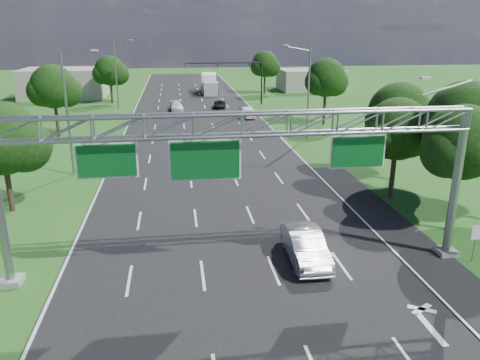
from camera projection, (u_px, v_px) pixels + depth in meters
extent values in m
plane|color=#225319|center=(210.00, 169.00, 40.99)|extent=(220.00, 220.00, 0.00)
cube|color=black|center=(210.00, 169.00, 40.99)|extent=(18.00, 180.00, 0.02)
cube|color=black|center=(406.00, 240.00, 27.26)|extent=(3.00, 30.00, 0.02)
cube|color=gray|center=(446.00, 252.00, 25.50)|extent=(1.00, 1.00, 0.30)
cylinder|color=gray|center=(456.00, 185.00, 24.31)|extent=(0.44, 0.44, 8.00)
cube|color=gray|center=(11.00, 281.00, 22.56)|extent=(1.00, 1.00, 0.30)
cylinder|color=gray|center=(448.00, 88.00, 22.60)|extent=(2.54, 0.12, 0.79)
cube|color=beige|center=(426.00, 78.00, 22.29)|extent=(0.50, 0.22, 0.12)
cube|color=white|center=(107.00, 160.00, 21.38)|extent=(2.80, 0.05, 1.70)
cube|color=#0A551E|center=(107.00, 161.00, 21.32)|extent=(2.62, 0.05, 1.52)
cube|color=white|center=(205.00, 160.00, 22.02)|extent=(3.40, 0.05, 2.00)
cube|color=#0A551E|center=(205.00, 160.00, 21.96)|extent=(3.22, 0.05, 1.82)
cube|color=white|center=(358.00, 151.00, 22.95)|extent=(2.80, 0.05, 1.70)
cube|color=#0A551E|center=(358.00, 152.00, 22.90)|extent=(2.62, 0.05, 1.52)
cylinder|color=gray|center=(475.00, 244.00, 24.42)|extent=(0.06, 0.06, 2.00)
cube|color=white|center=(477.00, 232.00, 24.17)|extent=(0.60, 0.04, 0.80)
cylinder|color=black|center=(262.00, 83.00, 74.31)|extent=(0.24, 0.24, 7.00)
cylinder|color=black|center=(224.00, 63.00, 72.56)|extent=(12.00, 0.18, 0.18)
imported|color=black|center=(185.00, 67.00, 71.95)|extent=(0.18, 0.22, 1.10)
imported|color=black|center=(218.00, 67.00, 72.60)|extent=(0.18, 0.22, 1.10)
imported|color=black|center=(249.00, 66.00, 73.26)|extent=(0.18, 0.22, 1.10)
cylinder|color=gray|center=(68.00, 116.00, 37.94)|extent=(0.20, 0.20, 10.00)
cylinder|color=gray|center=(78.00, 56.00, 36.65)|extent=(2.78, 0.12, 0.60)
cube|color=beige|center=(94.00, 50.00, 36.70)|extent=(0.55, 0.22, 0.12)
cylinder|color=gray|center=(116.00, 75.00, 70.90)|extent=(0.20, 0.20, 10.00)
cylinder|color=gray|center=(122.00, 43.00, 69.61)|extent=(2.78, 0.12, 0.60)
cube|color=beige|center=(131.00, 40.00, 69.66)|extent=(0.55, 0.22, 0.12)
cylinder|color=gray|center=(308.00, 94.00, 50.37)|extent=(0.20, 0.20, 10.00)
cylinder|color=gray|center=(298.00, 49.00, 48.74)|extent=(2.78, 0.12, 0.60)
cube|color=beige|center=(286.00, 45.00, 48.45)|extent=(0.55, 0.22, 0.12)
cylinder|color=#2D2116|center=(453.00, 201.00, 28.06)|extent=(0.36, 0.36, 3.74)
sphere|color=black|center=(462.00, 142.00, 26.93)|extent=(4.40, 4.40, 4.40)
sphere|color=black|center=(474.00, 149.00, 27.63)|extent=(3.30, 3.30, 3.30)
sphere|color=black|center=(448.00, 151.00, 26.66)|extent=(3.08, 3.08, 3.08)
cylinder|color=#2D2116|center=(456.00, 181.00, 31.08)|extent=(0.36, 0.36, 4.18)
sphere|color=black|center=(465.00, 120.00, 29.81)|extent=(5.00, 5.00, 5.00)
sphere|color=black|center=(478.00, 128.00, 30.54)|extent=(3.75, 3.75, 3.75)
sphere|color=black|center=(450.00, 129.00, 29.54)|extent=(3.50, 3.50, 3.50)
cylinder|color=#2D2116|center=(392.00, 176.00, 33.65)|extent=(0.36, 0.36, 3.30)
sphere|color=black|center=(397.00, 129.00, 32.59)|extent=(4.40, 4.40, 4.40)
sphere|color=black|center=(409.00, 135.00, 33.28)|extent=(3.30, 3.30, 3.30)
sphere|color=black|center=(385.00, 137.00, 32.31)|extent=(3.08, 3.08, 3.08)
cylinder|color=#2D2116|center=(394.00, 158.00, 37.64)|extent=(0.36, 0.36, 3.52)
sphere|color=black|center=(399.00, 113.00, 36.50)|extent=(4.80, 4.80, 4.80)
sphere|color=black|center=(410.00, 119.00, 37.22)|extent=(3.60, 3.60, 3.60)
sphere|color=black|center=(387.00, 120.00, 36.23)|extent=(3.36, 3.36, 3.36)
cylinder|color=#2D2116|center=(9.00, 189.00, 31.15)|extent=(0.36, 0.36, 3.08)
sphere|color=black|center=(1.00, 138.00, 30.08)|extent=(4.80, 4.80, 4.80)
sphere|color=black|center=(24.00, 145.00, 30.80)|extent=(3.60, 3.60, 3.60)
cylinder|color=#2D2116|center=(57.00, 121.00, 52.44)|extent=(0.36, 0.36, 3.74)
sphere|color=black|center=(53.00, 86.00, 51.27)|extent=(4.80, 4.80, 4.80)
sphere|color=black|center=(66.00, 91.00, 51.99)|extent=(3.60, 3.60, 3.60)
sphere|color=black|center=(43.00, 91.00, 50.99)|extent=(3.36, 3.36, 3.36)
cylinder|color=#2D2116|center=(112.00, 93.00, 76.45)|extent=(0.36, 0.36, 3.30)
sphere|color=black|center=(110.00, 71.00, 75.34)|extent=(4.80, 4.80, 4.80)
sphere|color=black|center=(118.00, 74.00, 76.06)|extent=(3.60, 3.60, 3.60)
sphere|color=black|center=(103.00, 74.00, 75.07)|extent=(3.36, 3.36, 3.36)
cylinder|color=#2D2116|center=(324.00, 109.00, 59.43)|extent=(0.36, 0.36, 3.96)
sphere|color=black|center=(326.00, 78.00, 58.22)|extent=(4.80, 4.80, 4.80)
sphere|color=black|center=(334.00, 82.00, 58.94)|extent=(3.60, 3.60, 3.60)
sphere|color=black|center=(318.00, 82.00, 57.94)|extent=(3.36, 3.36, 3.36)
cylinder|color=#2D2116|center=(265.00, 84.00, 87.49)|extent=(0.36, 0.36, 3.52)
sphere|color=black|center=(265.00, 64.00, 86.34)|extent=(4.80, 4.80, 4.80)
sphere|color=black|center=(271.00, 67.00, 87.06)|extent=(3.60, 3.60, 3.60)
sphere|color=black|center=(259.00, 67.00, 86.07)|extent=(3.36, 3.36, 3.36)
cube|color=gray|center=(65.00, 83.00, 82.54)|extent=(14.00, 10.00, 5.00)
cube|color=gray|center=(310.00, 80.00, 92.49)|extent=(12.00, 9.00, 4.00)
imported|color=silver|center=(305.00, 246.00, 24.65)|extent=(1.83, 5.06, 1.66)
imported|color=white|center=(176.00, 106.00, 69.91)|extent=(2.09, 4.41, 1.24)
imported|color=black|center=(219.00, 104.00, 71.97)|extent=(2.26, 4.09, 1.08)
imported|color=white|center=(247.00, 113.00, 64.15)|extent=(1.98, 4.36, 1.39)
cube|color=white|center=(209.00, 83.00, 89.04)|extent=(3.24, 6.91, 3.35)
cube|color=silver|center=(211.00, 89.00, 84.81)|extent=(2.77, 2.67, 2.46)
cylinder|color=black|center=(204.00, 93.00, 85.07)|extent=(0.39, 1.12, 1.12)
cylinder|color=black|center=(218.00, 92.00, 85.39)|extent=(0.39, 1.12, 1.12)
cylinder|color=black|center=(202.00, 88.00, 91.38)|extent=(0.39, 1.12, 1.12)
cylinder|color=black|center=(215.00, 88.00, 91.71)|extent=(0.39, 1.12, 1.12)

